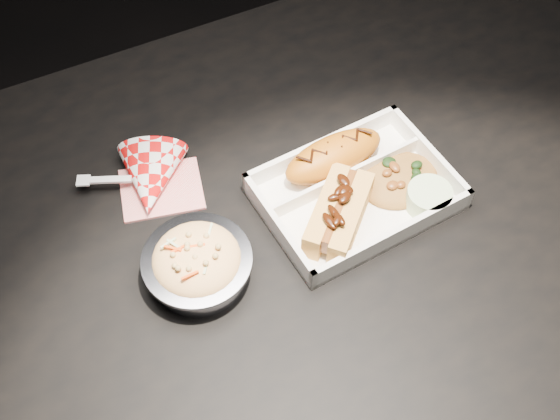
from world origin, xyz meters
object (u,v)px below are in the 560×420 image
at_px(napkin_fork, 151,180).
at_px(dining_table, 294,246).
at_px(fried_pastry, 334,156).
at_px(food_tray, 355,194).
at_px(hotdog, 339,212).
at_px(foil_coleslaw_cup, 197,263).

bearing_deg(napkin_fork, dining_table, -13.54).
bearing_deg(napkin_fork, fried_pastry, 4.15).
distance_m(fried_pastry, napkin_fork, 0.25).
xyz_separation_m(food_tray, hotdog, (-0.04, -0.03, 0.02)).
distance_m(food_tray, foil_coleslaw_cup, 0.24).
xyz_separation_m(dining_table, hotdog, (0.04, -0.05, 0.12)).
relative_size(food_tray, hotdog, 1.96).
xyz_separation_m(hotdog, foil_coleslaw_cup, (-0.19, 0.01, -0.00)).
bearing_deg(hotdog, food_tray, -8.58).
bearing_deg(fried_pastry, napkin_fork, 160.37).
xyz_separation_m(dining_table, food_tray, (0.08, -0.02, 0.10)).
relative_size(foil_coleslaw_cup, napkin_fork, 0.81).
bearing_deg(dining_table, foil_coleslaw_cup, -167.05).
relative_size(food_tray, foil_coleslaw_cup, 1.91).
xyz_separation_m(dining_table, fried_pastry, (0.08, 0.04, 0.12)).
relative_size(dining_table, hotdog, 8.95).
height_order(dining_table, foil_coleslaw_cup, foil_coleslaw_cup).
relative_size(food_tray, napkin_fork, 1.56).
bearing_deg(dining_table, napkin_fork, 142.68).
bearing_deg(napkin_fork, food_tray, -6.34).
height_order(fried_pastry, napkin_fork, napkin_fork).
relative_size(dining_table, food_tray, 4.58).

